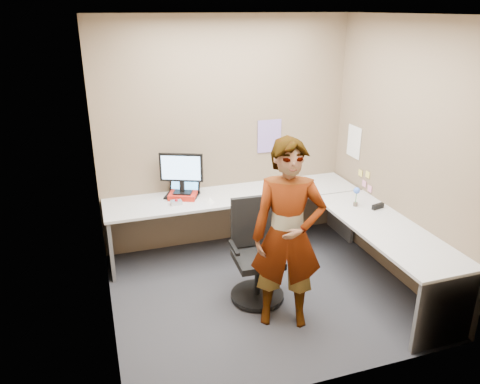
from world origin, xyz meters
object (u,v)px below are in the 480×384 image
object	(u,v)px
desk	(288,221)
office_chair	(256,260)
person	(288,236)
monitor	(181,170)

from	to	relation	value
desk	office_chair	size ratio (longest dim) A/B	2.94
person	office_chair	bearing A→B (deg)	126.18
desk	person	world-z (taller)	person
office_chair	desk	bearing A→B (deg)	39.81
monitor	person	world-z (taller)	person
desk	person	size ratio (longest dim) A/B	1.69
monitor	office_chair	distance (m)	1.35
desk	office_chair	xyz separation A→B (m)	(-0.52, -0.40, -0.17)
office_chair	person	distance (m)	0.67
desk	person	xyz separation A→B (m)	(-0.40, -0.86, 0.29)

